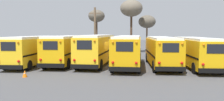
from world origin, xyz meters
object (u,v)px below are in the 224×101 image
school_bus_0 (35,49)px  traffic_cone (25,74)px  school_bus_5 (195,51)px  school_bus_2 (97,48)px  utility_pole (95,31)px  school_bus_4 (161,51)px  bare_tree_0 (131,9)px  bare_tree_2 (97,17)px  school_bus_1 (66,49)px  school_bus_3 (128,50)px

school_bus_0 → traffic_cone: bearing=-71.9°
school_bus_5 → traffic_cone: school_bus_5 is taller
school_bus_2 → utility_pole: (-1.72, 8.86, 1.96)m
school_bus_4 → traffic_cone: 12.84m
utility_pole → school_bus_0: bearing=-117.3°
school_bus_0 → bare_tree_0: (10.32, 13.89, 5.69)m
school_bus_4 → bare_tree_2: (-9.13, 16.21, 4.59)m
school_bus_0 → school_bus_1: 3.36m
school_bus_1 → bare_tree_0: 16.24m
school_bus_2 → bare_tree_2: (-2.45, 14.97, 4.50)m
school_bus_2 → bare_tree_0: bearing=74.5°
school_bus_3 → traffic_cone: school_bus_3 is taller
bare_tree_2 → school_bus_2: bearing=-80.7°
traffic_cone → bare_tree_0: bearing=68.4°
school_bus_5 → bare_tree_2: bearing=127.8°
utility_pole → bare_tree_0: bare_tree_0 is taller
school_bus_0 → school_bus_1: school_bus_1 is taller
utility_pole → school_bus_1: bearing=-99.9°
school_bus_0 → school_bus_1: (3.34, 0.36, 0.04)m
school_bus_3 → bare_tree_2: bearing=109.3°
school_bus_1 → utility_pole: bearing=80.1°
bare_tree_2 → traffic_cone: 23.23m
bare_tree_0 → traffic_cone: 23.21m
school_bus_2 → bare_tree_0: 14.75m
school_bus_3 → bare_tree_0: (0.30, 14.71, 5.63)m
school_bus_0 → school_bus_3: school_bus_3 is taller
school_bus_4 → utility_pole: (-8.40, 10.11, 2.06)m
school_bus_0 → school_bus_4: 13.37m
school_bus_3 → school_bus_4: bearing=5.3°
school_bus_3 → school_bus_0: bearing=175.3°
school_bus_1 → bare_tree_2: bare_tree_2 is taller
school_bus_3 → traffic_cone: (-7.85, -5.84, -1.43)m
school_bus_3 → traffic_cone: size_ratio=17.74×
school_bus_3 → school_bus_4: 3.36m
school_bus_0 → bare_tree_2: bearing=74.9°
school_bus_1 → traffic_cone: bearing=-99.4°
school_bus_2 → traffic_cone: bearing=-121.3°
school_bus_1 → bare_tree_0: (6.98, 13.53, 5.65)m
bare_tree_2 → traffic_cone: bearing=-95.2°
school_bus_0 → school_bus_4: size_ratio=1.10×
school_bus_1 → school_bus_5: size_ratio=0.90×
school_bus_0 → bare_tree_2: 16.89m
school_bus_4 → school_bus_5: 3.34m
school_bus_4 → bare_tree_2: 19.17m
school_bus_0 → traffic_cone: size_ratio=18.90×
utility_pole → bare_tree_2: 6.65m
school_bus_1 → school_bus_4: bearing=-5.0°
school_bus_0 → school_bus_5: 16.71m
school_bus_2 → school_bus_4: bearing=-10.6°
school_bus_2 → traffic_cone: school_bus_2 is taller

